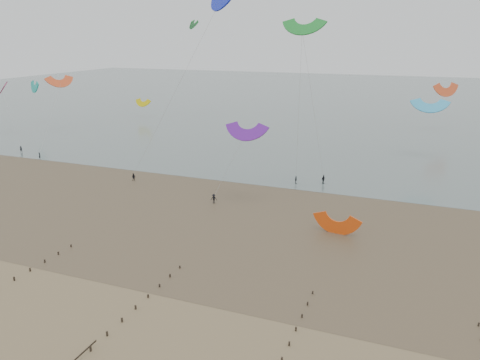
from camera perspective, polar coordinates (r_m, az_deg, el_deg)
name	(u,v)px	position (r m, az deg, el deg)	size (l,w,h in m)	color
ground	(98,309)	(57.40, -16.88, -14.82)	(500.00, 500.00, 0.00)	brown
sea_and_shore	(199,206)	(85.60, -5.02, -3.18)	(500.00, 665.00, 0.03)	#475654
kitesurfer_lead	(40,156)	(127.71, -23.23, 2.73)	(0.63, 0.42, 1.74)	black
kitesurfers	(357,193)	(92.30, 14.13, -1.55)	(129.18, 25.21, 1.89)	black
grounded_kite	(336,233)	(75.36, 11.62, -6.40)	(6.47, 3.39, 4.93)	#EB490E
kites_airborne	(298,67)	(131.65, 7.11, 13.50)	(225.36, 97.14, 45.01)	#64199E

